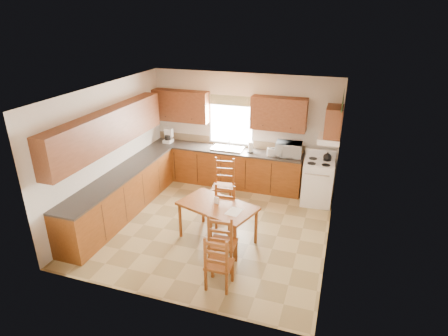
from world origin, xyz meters
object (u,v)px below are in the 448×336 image
(chair_far_left, at_px, (222,213))
(chair_near_right, at_px, (223,240))
(microwave, at_px, (289,149))
(chair_near_left, at_px, (219,261))
(dining_table, at_px, (218,222))
(stove, at_px, (317,183))
(chair_far_right, at_px, (223,184))

(chair_far_left, bearing_deg, chair_near_right, -72.81)
(microwave, bearing_deg, chair_near_right, -104.24)
(chair_near_left, bearing_deg, dining_table, -70.38)
(dining_table, height_order, chair_near_left, chair_near_left)
(stove, height_order, microwave, microwave)
(chair_near_right, height_order, chair_far_left, chair_near_right)
(chair_far_right, bearing_deg, chair_near_right, -79.19)
(chair_near_left, distance_m, chair_near_right, 0.51)
(chair_near_right, bearing_deg, dining_table, -67.08)
(chair_far_left, bearing_deg, dining_table, -108.51)
(chair_far_left, bearing_deg, chair_far_right, 106.10)
(stove, xyz_separation_m, chair_far_right, (-1.93, -0.83, 0.05))
(chair_far_left, bearing_deg, stove, 49.61)
(dining_table, height_order, chair_far_right, chair_far_right)
(stove, height_order, chair_near_right, chair_near_right)
(microwave, relative_size, chair_far_right, 0.51)
(chair_near_right, distance_m, chair_far_right, 2.10)
(stove, bearing_deg, chair_near_left, -112.33)
(chair_near_left, xyz_separation_m, chair_far_left, (-0.40, 1.36, 0.02))
(chair_near_left, height_order, chair_far_left, chair_far_left)
(stove, bearing_deg, chair_far_left, -131.67)
(microwave, height_order, chair_near_right, microwave)
(stove, relative_size, chair_far_right, 0.90)
(dining_table, xyz_separation_m, chair_far_left, (0.05, 0.15, 0.12))
(stove, distance_m, chair_far_right, 2.10)
(chair_far_left, bearing_deg, microwave, 67.73)
(microwave, relative_size, chair_near_right, 0.53)
(chair_far_right, bearing_deg, microwave, 35.42)
(stove, height_order, chair_far_left, chair_far_left)
(dining_table, height_order, chair_near_right, chair_near_right)
(stove, height_order, chair_near_left, stove)
(microwave, relative_size, chair_near_left, 0.57)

